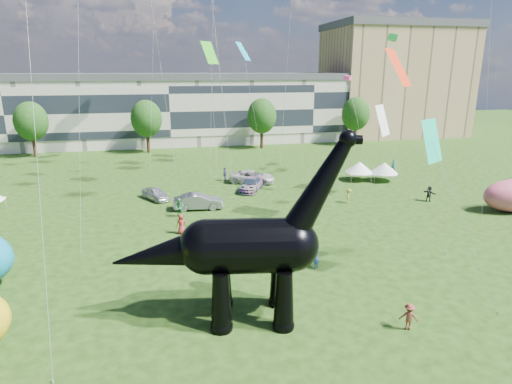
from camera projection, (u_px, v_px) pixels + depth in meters
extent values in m
plane|color=#16330C|center=(327.00, 302.00, 26.33)|extent=(220.00, 220.00, 0.00)
cube|color=beige|center=(169.00, 112.00, 81.30)|extent=(78.00, 11.00, 12.00)
cube|color=tan|center=(394.00, 83.00, 92.43)|extent=(28.00, 18.00, 22.00)
cylinder|color=#382314|center=(35.00, 147.00, 69.62)|extent=(0.56, 0.56, 3.20)
ellipsoid|color=#14380F|center=(30.00, 118.00, 68.31)|extent=(5.20, 5.20, 6.24)
cylinder|color=#382314|center=(148.00, 143.00, 73.25)|extent=(0.56, 0.56, 3.20)
ellipsoid|color=#14380F|center=(146.00, 115.00, 71.95)|extent=(5.20, 5.20, 6.24)
cylinder|color=#382314|center=(262.00, 139.00, 77.29)|extent=(0.56, 0.56, 3.20)
ellipsoid|color=#14380F|center=(262.00, 113.00, 75.99)|extent=(5.20, 5.20, 6.24)
cylinder|color=#382314|center=(354.00, 136.00, 80.93)|extent=(0.56, 0.56, 3.20)
ellipsoid|color=#14380F|center=(356.00, 111.00, 79.62)|extent=(5.20, 5.20, 6.24)
cone|color=black|center=(221.00, 302.00, 23.10)|extent=(1.35, 1.35, 3.41)
sphere|color=black|center=(222.00, 326.00, 23.51)|extent=(1.25, 1.25, 1.25)
cone|color=black|center=(222.00, 280.00, 25.50)|extent=(1.35, 1.35, 3.41)
sphere|color=black|center=(223.00, 303.00, 25.91)|extent=(1.25, 1.25, 1.25)
cone|color=black|center=(284.00, 300.00, 23.27)|extent=(1.35, 1.35, 3.41)
sphere|color=black|center=(283.00, 325.00, 23.68)|extent=(1.25, 1.25, 1.25)
cone|color=black|center=(279.00, 279.00, 25.67)|extent=(1.35, 1.35, 3.41)
sphere|color=black|center=(279.00, 301.00, 26.08)|extent=(1.25, 1.25, 1.25)
cylinder|color=black|center=(249.00, 246.00, 23.62)|extent=(5.20, 3.79, 3.07)
sphere|color=black|center=(206.00, 247.00, 23.50)|extent=(3.07, 3.07, 3.07)
sphere|color=black|center=(292.00, 245.00, 23.74)|extent=(2.96, 2.96, 2.96)
cone|color=black|center=(320.00, 187.00, 22.90)|extent=(4.50, 2.36, 6.02)
sphere|color=black|center=(348.00, 139.00, 22.25)|extent=(0.95, 0.95, 0.95)
cylinder|color=black|center=(354.00, 140.00, 22.28)|extent=(0.87, 0.62, 0.50)
cone|color=black|center=(164.00, 254.00, 23.49)|extent=(6.32, 3.31, 3.34)
imported|color=silver|center=(156.00, 194.00, 46.89)|extent=(3.49, 4.28, 1.37)
imported|color=slate|center=(198.00, 202.00, 43.63)|extent=(5.09, 2.08, 1.64)
imported|color=silver|center=(252.00, 177.00, 53.77)|extent=(6.24, 4.56, 1.58)
imported|color=#595960|center=(251.00, 184.00, 50.50)|extent=(4.12, 5.56, 1.50)
cube|color=white|center=(359.00, 173.00, 55.04)|extent=(3.21, 3.21, 0.11)
cone|color=white|center=(359.00, 167.00, 54.83)|extent=(4.06, 4.06, 1.39)
cylinder|color=#999999|center=(351.00, 179.00, 53.88)|extent=(0.06, 0.06, 1.02)
cylinder|color=#999999|center=(371.00, 179.00, 53.98)|extent=(0.06, 0.06, 1.02)
cylinder|color=#999999|center=(346.00, 174.00, 56.37)|extent=(0.06, 0.06, 1.02)
cylinder|color=#999999|center=(366.00, 174.00, 56.47)|extent=(0.06, 0.06, 1.02)
cube|color=silver|center=(384.00, 173.00, 54.66)|extent=(3.53, 3.53, 0.11)
cone|color=silver|center=(384.00, 168.00, 54.46)|extent=(4.47, 4.47, 1.38)
cylinder|color=#999999|center=(374.00, 179.00, 53.75)|extent=(0.06, 0.06, 1.01)
cylinder|color=#999999|center=(396.00, 180.00, 53.41)|extent=(0.06, 0.06, 1.01)
cylinder|color=#999999|center=(372.00, 174.00, 56.20)|extent=(0.06, 0.06, 1.01)
cylinder|color=#999999|center=(392.00, 175.00, 55.85)|extent=(0.06, 0.06, 1.01)
cylinder|color=#999999|center=(6.00, 202.00, 44.22)|extent=(0.06, 0.06, 1.10)
imported|color=#2B499E|center=(316.00, 257.00, 30.60)|extent=(0.76, 0.74, 1.77)
imported|color=#338146|center=(180.00, 208.00, 41.30)|extent=(1.11, 1.01, 1.86)
imported|color=black|center=(429.00, 194.00, 46.31)|extent=(1.11, 1.63, 1.69)
imported|color=#463578|center=(225.00, 174.00, 54.79)|extent=(0.88, 1.11, 1.77)
imported|color=olive|center=(349.00, 196.00, 45.65)|extent=(1.01, 1.18, 1.59)
imported|color=teal|center=(394.00, 165.00, 59.71)|extent=(0.79, 0.77, 1.83)
imported|color=#9B764D|center=(1.00, 250.00, 31.63)|extent=(1.07, 1.02, 1.84)
imported|color=brown|center=(409.00, 317.00, 23.41)|extent=(1.16, 0.97, 1.56)
imported|color=#A12928|center=(181.00, 224.00, 37.11)|extent=(0.97, 0.75, 1.77)
plane|color=red|center=(399.00, 67.00, 34.77)|extent=(3.70, 3.67, 2.96)
plane|color=#279F18|center=(210.00, 53.00, 55.96)|extent=(3.10, 3.13, 2.87)
cube|color=#D63B7F|center=(348.00, 78.00, 54.08)|extent=(1.61, 1.83, 0.65)
plane|color=#0BAD7E|center=(432.00, 141.00, 27.83)|extent=(2.87, 2.21, 2.76)
plane|color=silver|center=(383.00, 120.00, 46.89)|extent=(3.25, 3.15, 3.29)
cube|color=green|center=(392.00, 37.00, 54.08)|extent=(2.09, 2.68, 0.95)
plane|color=#0C99BB|center=(243.00, 51.00, 61.12)|extent=(2.90, 3.36, 2.55)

